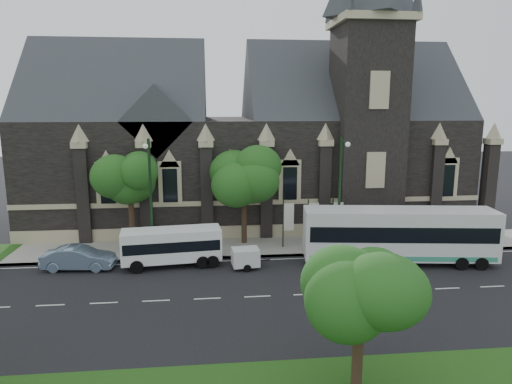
{
  "coord_description": "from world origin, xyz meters",
  "views": [
    {
      "loc": [
        0.33,
        -25.41,
        11.35
      ],
      "look_at": [
        3.52,
        6.0,
        5.25
      ],
      "focal_mm": 31.79,
      "sensor_mm": 36.0,
      "label": 1
    }
  ],
  "objects": [
    {
      "name": "ground",
      "position": [
        0.0,
        0.0,
        0.0
      ],
      "size": [
        160.0,
        160.0,
        0.0
      ],
      "primitive_type": "plane",
      "color": "black",
      "rests_on": "ground"
    },
    {
      "name": "sidewalk",
      "position": [
        0.0,
        9.5,
        0.07
      ],
      "size": [
        80.0,
        5.0,
        0.15
      ],
      "primitive_type": "cube",
      "color": "#9C988E",
      "rests_on": "ground"
    },
    {
      "name": "museum",
      "position": [
        5.12,
        18.78,
        8.17
      ],
      "size": [
        40.0,
        17.7,
        29.9
      ],
      "color": "black",
      "rests_on": "ground"
    },
    {
      "name": "tree_park_east",
      "position": [
        6.18,
        -9.32,
        4.62
      ],
      "size": [
        3.4,
        3.4,
        6.28
      ],
      "color": "black",
      "rests_on": "ground"
    },
    {
      "name": "tree_walk_right",
      "position": [
        3.21,
        10.71,
        5.82
      ],
      "size": [
        4.08,
        4.08,
        7.8
      ],
      "color": "black",
      "rests_on": "ground"
    },
    {
      "name": "tree_walk_left",
      "position": [
        -5.8,
        10.7,
        5.73
      ],
      "size": [
        3.91,
        3.91,
        7.64
      ],
      "color": "black",
      "rests_on": "ground"
    },
    {
      "name": "street_lamp_near",
      "position": [
        10.0,
        7.09,
        5.11
      ],
      "size": [
        0.36,
        1.88,
        9.0
      ],
      "color": "black",
      "rests_on": "ground"
    },
    {
      "name": "street_lamp_mid",
      "position": [
        -4.0,
        7.09,
        5.11
      ],
      "size": [
        0.36,
        1.88,
        9.0
      ],
      "color": "black",
      "rests_on": "ground"
    },
    {
      "name": "banner_flag_left",
      "position": [
        6.29,
        9.0,
        2.38
      ],
      "size": [
        0.9,
        0.1,
        4.0
      ],
      "color": "black",
      "rests_on": "ground"
    },
    {
      "name": "banner_flag_center",
      "position": [
        8.29,
        9.0,
        2.38
      ],
      "size": [
        0.9,
        0.1,
        4.0
      ],
      "color": "black",
      "rests_on": "ground"
    },
    {
      "name": "banner_flag_right",
      "position": [
        10.29,
        9.0,
        2.38
      ],
      "size": [
        0.9,
        0.1,
        4.0
      ],
      "color": "black",
      "rests_on": "ground"
    },
    {
      "name": "tour_coach",
      "position": [
        13.81,
        4.95,
        2.15
      ],
      "size": [
        13.86,
        4.56,
        3.97
      ],
      "rotation": [
        0.0,
        0.0,
        -0.13
      ],
      "color": "silver",
      "rests_on": "ground"
    },
    {
      "name": "shuttle_bus",
      "position": [
        -2.49,
        5.97,
        1.55
      ],
      "size": [
        7.13,
        3.1,
        2.67
      ],
      "rotation": [
        0.0,
        0.0,
        0.11
      ],
      "color": "white",
      "rests_on": "ground"
    },
    {
      "name": "box_trailer",
      "position": [
        2.67,
        4.84,
        0.82
      ],
      "size": [
        2.76,
        1.63,
        1.44
      ],
      "rotation": [
        0.0,
        0.0,
        0.1
      ],
      "color": "silver",
      "rests_on": "ground"
    },
    {
      "name": "sedan",
      "position": [
        -8.95,
        5.89,
        0.82
      ],
      "size": [
        5.06,
        2.09,
        1.63
      ],
      "primitive_type": "imported",
      "rotation": [
        0.0,
        0.0,
        1.5
      ],
      "color": "slate",
      "rests_on": "ground"
    }
  ]
}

